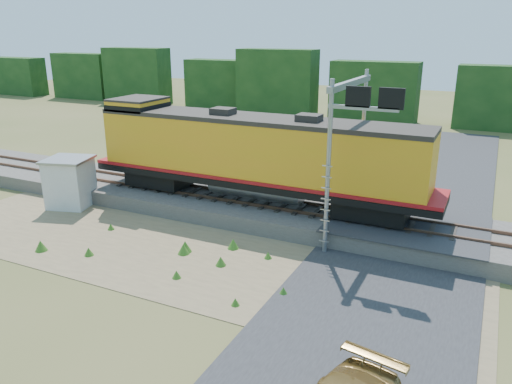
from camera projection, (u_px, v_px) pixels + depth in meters
The scene contains 10 objects.
ground at pixel (209, 264), 20.85m from camera, with size 140.00×140.00×0.00m, color #475123.
ballast at pixel (268, 211), 25.87m from camera, with size 70.00×5.00×0.80m, color slate.
rails at pixel (268, 202), 25.72m from camera, with size 70.00×1.54×0.16m.
dirt_shoulder at pixel (176, 250), 22.11m from camera, with size 26.00×8.00×0.03m, color #8C7754.
road at pixel (381, 290), 18.56m from camera, with size 7.00×66.00×0.86m.
tree_line_north at pixel (394, 92), 52.44m from camera, with size 130.00×3.00×6.50m.
weed_clumps at pixel (143, 248), 22.39m from camera, with size 15.00×6.20×0.56m, color #397020, non-canonical shape.
locomotive at pixel (251, 154), 25.37m from camera, with size 18.60×2.84×4.80m.
shed at pixel (70, 182), 27.35m from camera, with size 2.84×2.84×2.72m.
signal_gantry at pixel (354, 119), 21.86m from camera, with size 2.97×6.20×7.50m.
Camera 1 is at (10.00, -16.15, 9.32)m, focal length 35.00 mm.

